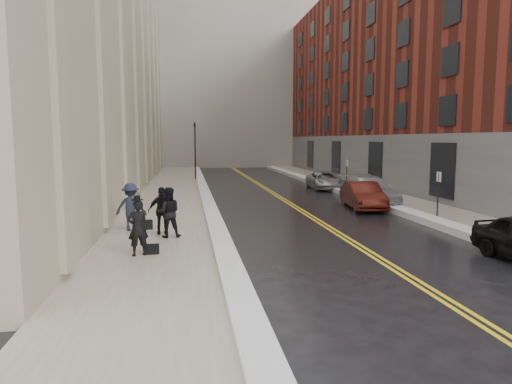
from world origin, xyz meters
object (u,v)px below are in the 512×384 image
object	(u,v)px
car_silver_near	(368,190)
pedestrian_main	(138,228)
pedestrian_a	(168,212)
pedestrian_b	(131,207)
car_maroon	(363,196)
pedestrian_c	(162,211)
car_silver_far	(325,180)

from	to	relation	value
car_silver_near	pedestrian_main	size ratio (longest dim) A/B	3.23
pedestrian_a	pedestrian_b	size ratio (longest dim) A/B	0.98
pedestrian_a	car_silver_near	bearing A→B (deg)	-147.40
car_maroon	pedestrian_a	xyz separation A→B (m)	(-9.91, -6.28, 0.34)
car_silver_near	pedestrian_c	size ratio (longest dim) A/B	3.11
car_silver_far	pedestrian_a	bearing A→B (deg)	-120.23
car_maroon	pedestrian_main	size ratio (longest dim) A/B	2.56
car_maroon	pedestrian_main	world-z (taller)	pedestrian_main
car_silver_far	pedestrian_c	world-z (taller)	pedestrian_c
car_silver_far	pedestrian_a	world-z (taller)	pedestrian_a
pedestrian_main	pedestrian_b	distance (m)	4.05
pedestrian_b	pedestrian_a	bearing A→B (deg)	145.96
car_maroon	pedestrian_b	size ratio (longest dim) A/B	2.37
car_maroon	pedestrian_c	distance (m)	11.65
pedestrian_main	pedestrian_c	xyz separation A→B (m)	(0.57, 3.10, 0.03)
car_maroon	car_silver_far	distance (m)	9.87
pedestrian_a	car_silver_far	bearing A→B (deg)	-127.23
car_maroon	pedestrian_a	distance (m)	11.74
pedestrian_a	pedestrian_c	bearing A→B (deg)	-70.40
pedestrian_b	car_silver_far	bearing A→B (deg)	-119.71
car_silver_far	pedestrian_c	bearing A→B (deg)	-121.74
car_maroon	pedestrian_main	distance (m)	13.88
pedestrian_b	pedestrian_c	distance (m)	1.53
car_silver_far	pedestrian_a	size ratio (longest dim) A/B	2.56
pedestrian_a	pedestrian_c	xyz separation A→B (m)	(-0.23, 0.55, -0.02)
pedestrian_main	car_silver_far	bearing A→B (deg)	-140.53
car_silver_far	pedestrian_c	size ratio (longest dim) A/B	2.62
car_silver_near	pedestrian_main	bearing A→B (deg)	-135.13
car_maroon	pedestrian_b	distance (m)	12.38
car_maroon	car_silver_far	size ratio (longest dim) A/B	0.94
pedestrian_b	pedestrian_c	world-z (taller)	pedestrian_b
car_maroon	car_silver_near	distance (m)	1.82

